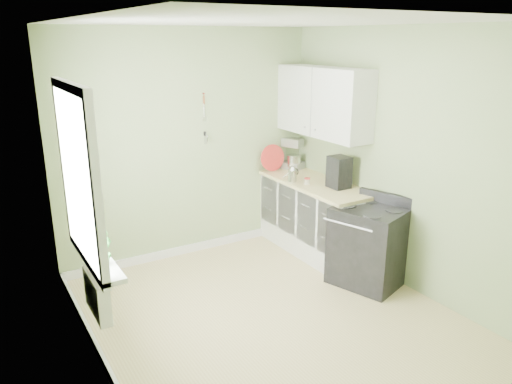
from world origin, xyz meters
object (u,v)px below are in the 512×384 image
kettle (292,174)px  coffee_maker (339,173)px  stand_mixer (290,154)px  stove (368,245)px

kettle → coffee_maker: coffee_maker is taller
kettle → coffee_maker: 0.58m
stand_mixer → kettle: stand_mixer is taller
stove → stand_mixer: (0.14, 1.69, 0.66)m
kettle → coffee_maker: size_ratio=0.51×
stove → kettle: bearing=101.6°
stand_mixer → kettle: (-0.37, -0.58, -0.09)m
coffee_maker → kettle: bearing=123.7°
stand_mixer → coffee_maker: 1.06m
coffee_maker → stove: bearing=-98.1°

